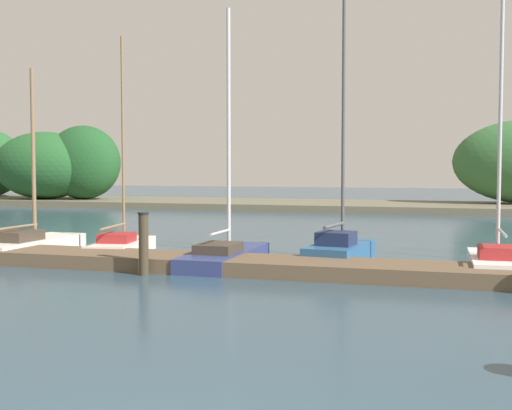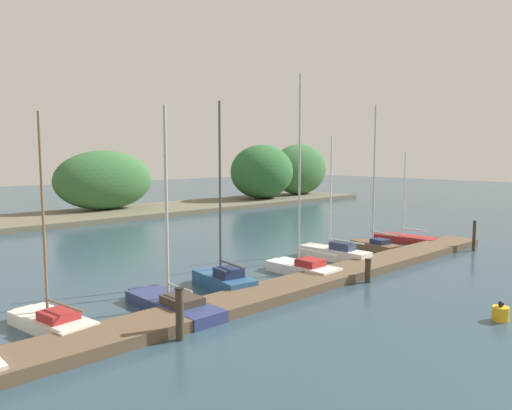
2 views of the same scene
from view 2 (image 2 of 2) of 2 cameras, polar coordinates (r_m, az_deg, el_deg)
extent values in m
cube|color=brown|center=(17.54, 1.50, -10.34)|extent=(31.04, 1.80, 0.35)
cube|color=#66604C|center=(39.23, -25.04, -1.71)|extent=(69.57, 8.00, 0.40)
ellipsoid|color=#386B38|center=(56.20, 5.18, 4.20)|extent=(8.27, 3.85, 5.81)
ellipsoid|color=#386B38|center=(42.66, -17.37, 2.80)|extent=(8.69, 3.87, 4.98)
ellipsoid|color=#2D6633|center=(50.83, 0.75, 3.94)|extent=(7.42, 5.44, 5.64)
cube|color=silver|center=(15.72, -22.86, -12.70)|extent=(1.66, 3.20, 0.40)
cube|color=silver|center=(16.89, -25.20, -11.57)|extent=(0.76, 0.86, 0.34)
cube|color=maroon|center=(15.31, -22.19, -11.89)|extent=(1.02, 1.05, 0.26)
cylinder|color=#7F6647|center=(15.23, -23.78, -1.11)|extent=(0.08, 0.08, 5.93)
cylinder|color=#7F6647|center=(14.97, -21.69, -10.90)|extent=(0.40, 1.97, 0.07)
cube|color=navy|center=(16.40, -9.69, -11.58)|extent=(1.29, 4.10, 0.37)
cube|color=navy|center=(17.91, -13.00, -10.19)|extent=(0.71, 1.03, 0.31)
cube|color=#3D3328|center=(15.90, -8.68, -10.99)|extent=(0.96, 1.23, 0.24)
cylinder|color=#B7B7BC|center=(15.97, -10.51, 0.18)|extent=(0.10, 0.10, 6.31)
cylinder|color=#B7B7BC|center=(15.93, -9.05, -9.52)|extent=(0.08, 1.44, 0.07)
cube|color=#285684|center=(18.71, -3.82, -9.01)|extent=(1.53, 2.99, 0.53)
cube|color=#285684|center=(19.79, -5.82, -8.26)|extent=(0.74, 0.79, 0.45)
cube|color=#1E2847|center=(18.31, -3.23, -7.91)|extent=(0.99, 0.96, 0.35)
cylinder|color=#4C4C51|center=(18.30, -4.25, 1.90)|extent=(0.09, 0.09, 6.54)
cylinder|color=#4C4C51|center=(18.10, -2.96, -6.94)|extent=(0.29, 1.62, 0.09)
cube|color=white|center=(20.91, 5.54, -7.54)|extent=(1.35, 3.27, 0.43)
cube|color=white|center=(21.86, 2.60, -6.98)|extent=(0.72, 0.83, 0.37)
cube|color=maroon|center=(20.58, 6.42, -6.75)|extent=(0.98, 1.00, 0.28)
cylinder|color=#B7B7BC|center=(20.49, 5.14, 4.06)|extent=(0.09, 0.09, 7.97)
cylinder|color=#B7B7BC|center=(20.30, 7.04, -5.50)|extent=(0.12, 2.05, 0.07)
cube|color=silver|center=(23.81, 9.20, -5.74)|extent=(1.21, 3.65, 0.57)
cube|color=silver|center=(24.74, 6.09, -5.32)|extent=(0.59, 0.93, 0.48)
cube|color=#2D3856|center=(23.48, 10.13, -4.76)|extent=(0.80, 1.12, 0.37)
cylinder|color=silver|center=(23.54, 8.78, 1.47)|extent=(0.08, 0.08, 5.40)
cylinder|color=silver|center=(23.34, 10.49, -4.22)|extent=(0.20, 1.98, 0.07)
cube|color=brown|center=(26.78, 13.84, -4.73)|extent=(1.42, 2.88, 0.38)
cube|color=brown|center=(27.63, 11.95, -4.39)|extent=(0.65, 0.77, 0.32)
cube|color=#1E2847|center=(26.50, 14.40, -4.17)|extent=(0.86, 0.94, 0.25)
cylinder|color=#B7B7BC|center=(26.49, 13.72, 3.51)|extent=(0.09, 0.09, 7.29)
cylinder|color=#B7B7BC|center=(26.27, 14.80, -3.25)|extent=(0.38, 1.73, 0.09)
cube|color=maroon|center=(29.51, 17.34, -3.83)|extent=(1.72, 3.47, 0.38)
cube|color=maroon|center=(30.08, 14.68, -3.60)|extent=(0.80, 0.92, 0.33)
cylinder|color=silver|center=(29.28, 17.04, 1.25)|extent=(0.08, 0.08, 4.83)
cylinder|color=silver|center=(29.27, 18.11, -2.79)|extent=(0.29, 1.45, 0.09)
cylinder|color=#3D3323|center=(13.83, -8.97, -12.62)|extent=(0.23, 0.23, 1.44)
cylinder|color=black|center=(13.61, -9.02, -9.67)|extent=(0.26, 0.26, 0.04)
cylinder|color=#3D3323|center=(20.02, 13.03, -7.59)|extent=(0.23, 0.23, 0.91)
cylinder|color=black|center=(19.91, 13.06, -6.26)|extent=(0.27, 0.27, 0.04)
cylinder|color=#3D3323|center=(28.12, 24.28, -3.35)|extent=(0.16, 0.16, 1.57)
cylinder|color=black|center=(28.01, 24.35, -1.73)|extent=(0.19, 0.19, 0.04)
cylinder|color=gold|center=(17.06, 26.83, -11.33)|extent=(0.50, 0.50, 0.44)
sphere|color=black|center=(16.98, 26.88, -10.34)|extent=(0.17, 0.17, 0.17)
camera|label=1|loc=(14.76, 57.97, -7.05)|focal=46.03mm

